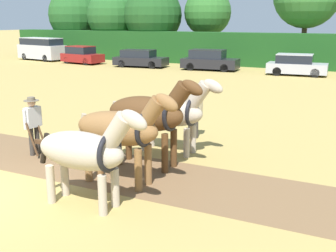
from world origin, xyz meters
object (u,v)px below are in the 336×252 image
at_px(tree_far_left, 77,15).
at_px(draft_horse_lead_left, 86,151).
at_px(farmer_at_plow, 33,121).
at_px(parked_car_center_left, 140,59).
at_px(draft_horse_trail_left, 149,114).
at_px(parked_car_center_right, 296,65).
at_px(parked_van, 42,49).
at_px(parked_car_center, 209,60).
at_px(draft_horse_trail_right, 172,112).
at_px(tree_center_left, 153,15).
at_px(draft_horse_lead_right, 121,129).
at_px(tree_center, 208,12).
at_px(farmer_beside_team, 193,110).
at_px(parked_car_left, 82,55).
at_px(tree_left, 113,16).
at_px(plow, 57,149).

bearing_deg(tree_far_left, draft_horse_lead_left, -50.63).
distance_m(farmer_at_plow, parked_car_center_left, 23.58).
height_order(draft_horse_trail_left, parked_car_center_left, draft_horse_trail_left).
relative_size(draft_horse_trail_left, parked_car_center_right, 0.67).
height_order(parked_van, parked_car_center, parked_van).
xyz_separation_m(draft_horse_trail_right, parked_car_center, (-6.95, 20.12, -0.48)).
relative_size(tree_center_left, draft_horse_lead_right, 2.52).
relative_size(tree_center, draft_horse_trail_right, 2.36).
height_order(tree_center, draft_horse_trail_left, tree_center).
relative_size(farmer_at_plow, parked_van, 0.32).
relative_size(farmer_beside_team, parked_car_center_left, 0.37).
height_order(draft_horse_trail_right, parked_car_center_left, draft_horse_trail_right).
height_order(draft_horse_lead_right, draft_horse_trail_left, draft_horse_trail_left).
bearing_deg(farmer_beside_team, parked_car_left, 176.97).
xyz_separation_m(tree_left, parked_car_center_left, (7.31, -6.82, -3.55)).
distance_m(draft_horse_lead_left, farmer_at_plow, 4.15).
height_order(draft_horse_lead_right, draft_horse_trail_right, draft_horse_lead_right).
relative_size(tree_left, tree_center, 1.02).
xyz_separation_m(draft_horse_trail_left, parked_car_center, (-6.96, 21.51, -0.69)).
distance_m(tree_left, tree_center, 9.90).
height_order(tree_center, parked_car_center, tree_center).
height_order(draft_horse_lead_left, draft_horse_trail_right, draft_horse_trail_right).
height_order(tree_center, draft_horse_lead_left, tree_center).
height_order(draft_horse_lead_left, parked_car_center_left, draft_horse_lead_left).
bearing_deg(tree_left, parked_car_left, -79.65).
bearing_deg(parked_car_center, farmer_at_plow, -86.61).
relative_size(parked_car_left, parked_car_center_right, 0.97).
bearing_deg(parked_van, parked_car_left, 0.07).
bearing_deg(draft_horse_trail_right, plow, -141.42).
bearing_deg(tree_far_left, parked_car_center, -21.03).
relative_size(draft_horse_trail_right, parked_car_left, 0.70).
relative_size(draft_horse_lead_left, draft_horse_trail_right, 0.96).
bearing_deg(draft_horse_lead_left, draft_horse_trail_right, 89.94).
height_order(parked_car_center, parked_car_center_right, parked_car_center).
distance_m(tree_center, parked_car_center, 9.70).
height_order(tree_center_left, draft_horse_lead_right, tree_center_left).
xyz_separation_m(tree_far_left, parked_car_left, (6.81, -7.87, -3.63)).
bearing_deg(farmer_beside_team, parked_car_center_left, 165.99).
xyz_separation_m(tree_left, draft_horse_lead_right, (20.28, -29.15, -2.88)).
height_order(farmer_at_plow, parked_car_center_right, farmer_at_plow).
distance_m(draft_horse_lead_left, draft_horse_lead_right, 1.39).
bearing_deg(parked_car_center_right, farmer_at_plow, -103.48).
height_order(tree_center_left, draft_horse_trail_right, tree_center_left).
bearing_deg(farmer_beside_team, tree_left, 169.50).
relative_size(draft_horse_lead_right, parked_van, 0.53).
xyz_separation_m(draft_horse_trail_left, parked_van, (-24.57, 21.72, -0.35)).
bearing_deg(parked_car_left, draft_horse_lead_left, -43.46).
bearing_deg(parked_car_center, draft_horse_lead_left, -79.33).
distance_m(tree_far_left, farmer_beside_team, 36.51).
bearing_deg(draft_horse_trail_left, parked_car_center_right, 89.59).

